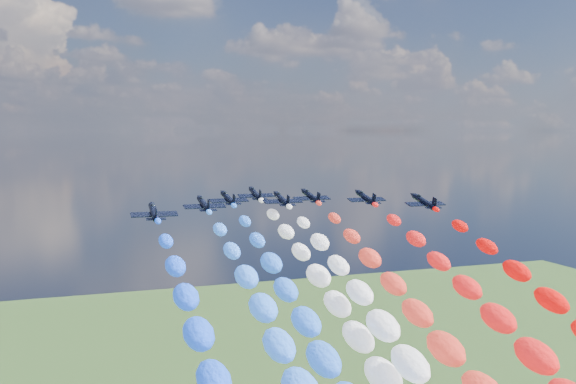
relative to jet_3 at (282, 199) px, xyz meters
name	(u,v)px	position (x,y,z in m)	size (l,w,h in m)	color
jet_0	(154,212)	(-30.21, -14.38, 0.00)	(8.62, 11.56, 2.55)	black
jet_1	(204,204)	(-18.39, -3.88, 0.00)	(8.62, 11.56, 2.55)	black
jet_2	(228,198)	(-10.66, 6.00, 0.00)	(8.62, 11.56, 2.55)	black
jet_3	(282,199)	(0.00, 0.00, 0.00)	(8.62, 11.56, 2.55)	black
jet_4	(255,194)	(-1.66, 14.85, 0.00)	(8.62, 11.56, 2.55)	black
trail_4	(369,374)	(-1.66, -47.24, -23.29)	(6.40, 121.03, 50.78)	white
jet_5	(311,196)	(8.63, 4.45, 0.00)	(8.62, 11.56, 2.55)	black
jet_6	(366,198)	(19.16, -2.67, 0.00)	(8.62, 11.56, 2.55)	black
jet_7	(424,202)	(26.99, -14.91, 0.00)	(8.62, 11.56, 2.55)	black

